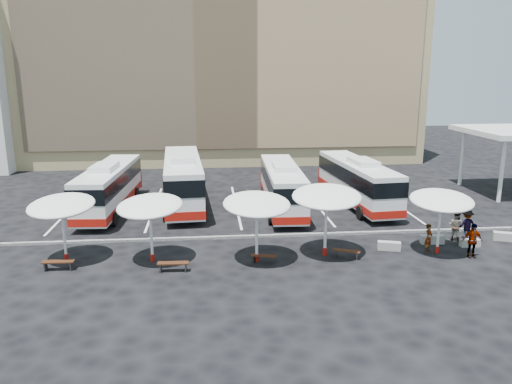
{
  "coord_description": "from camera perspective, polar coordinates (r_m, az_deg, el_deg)",
  "views": [
    {
      "loc": [
        -2.04,
        -27.8,
        9.72
      ],
      "look_at": [
        1.0,
        3.0,
        2.2
      ],
      "focal_mm": 35.0,
      "sensor_mm": 36.0,
      "label": 1
    }
  ],
  "objects": [
    {
      "name": "sandstone_building",
      "position": [
        59.78,
        -3.83,
        16.42
      ],
      "size": [
        42.0,
        18.25,
        29.6
      ],
      "color": "tan",
      "rests_on": "ground"
    },
    {
      "name": "sunshade_4",
      "position": [
        28.47,
        20.44,
        -0.93
      ],
      "size": [
        3.9,
        3.94,
        3.5
      ],
      "rotation": [
        0.0,
        0.0,
        -0.18
      ],
      "color": "white",
      "rests_on": "ground"
    },
    {
      "name": "wood_bench_0",
      "position": [
        27.08,
        -21.67,
        -7.56
      ],
      "size": [
        1.57,
        0.44,
        0.48
      ],
      "rotation": [
        0.0,
        0.0,
        -0.01
      ],
      "color": "black",
      "rests_on": "ground"
    },
    {
      "name": "passenger_2",
      "position": [
        29.05,
        23.48,
        -5.11
      ],
      "size": [
        1.1,
        0.46,
        1.88
      ],
      "primitive_type": "imported",
      "rotation": [
        0.0,
        0.0,
        0.0
      ],
      "color": "black",
      "rests_on": "ground"
    },
    {
      "name": "bus_0",
      "position": [
        36.73,
        -16.43,
        0.64
      ],
      "size": [
        3.14,
        11.25,
        3.53
      ],
      "rotation": [
        0.0,
        0.0,
        -0.07
      ],
      "color": "white",
      "rests_on": "ground"
    },
    {
      "name": "bus_2",
      "position": [
        35.67,
        3.01,
        0.77
      ],
      "size": [
        2.86,
        11.04,
        3.48
      ],
      "rotation": [
        0.0,
        0.0,
        -0.04
      ],
      "color": "white",
      "rests_on": "ground"
    },
    {
      "name": "sunshade_3",
      "position": [
        26.55,
        8.08,
        -0.55
      ],
      "size": [
        4.3,
        4.34,
        3.85
      ],
      "rotation": [
        0.0,
        0.0,
        -0.19
      ],
      "color": "white",
      "rests_on": "ground"
    },
    {
      "name": "ground",
      "position": [
        29.52,
        -1.37,
        -5.57
      ],
      "size": [
        120.0,
        120.0,
        0.0
      ],
      "primitive_type": "plane",
      "color": "black",
      "rests_on": "ground"
    },
    {
      "name": "conc_bench_1",
      "position": [
        30.71,
        19.49,
        -5.12
      ],
      "size": [
        1.35,
        0.51,
        0.5
      ],
      "primitive_type": "cube",
      "rotation": [
        0.0,
        0.0,
        -0.05
      ],
      "color": "gray",
      "rests_on": "ground"
    },
    {
      "name": "conc_bench_0",
      "position": [
        28.93,
        14.96,
        -5.97
      ],
      "size": [
        1.32,
        0.74,
        0.47
      ],
      "primitive_type": "cube",
      "rotation": [
        0.0,
        0.0,
        -0.27
      ],
      "color": "gray",
      "rests_on": "ground"
    },
    {
      "name": "wood_bench_2",
      "position": [
        26.15,
        0.89,
        -7.43
      ],
      "size": [
        1.37,
        0.67,
        0.41
      ],
      "rotation": [
        0.0,
        0.0,
        -0.25
      ],
      "color": "black",
      "rests_on": "ground"
    },
    {
      "name": "curb_divider",
      "position": [
        29.97,
        -1.44,
        -5.12
      ],
      "size": [
        34.0,
        0.25,
        0.15
      ],
      "primitive_type": "cube",
      "color": "black",
      "rests_on": "ground"
    },
    {
      "name": "passenger_3",
      "position": [
        31.8,
        22.93,
        -3.49
      ],
      "size": [
        1.29,
        0.85,
        1.88
      ],
      "primitive_type": "imported",
      "rotation": [
        0.0,
        0.0,
        3.27
      ],
      "color": "black",
      "rests_on": "ground"
    },
    {
      "name": "wood_bench_3",
      "position": [
        27.17,
        10.29,
        -6.77
      ],
      "size": [
        1.48,
        0.91,
        0.44
      ],
      "rotation": [
        0.0,
        0.0,
        -0.39
      ],
      "color": "black",
      "rests_on": "ground"
    },
    {
      "name": "bus_1",
      "position": [
        37.24,
        -8.36,
        1.54
      ],
      "size": [
        3.43,
        12.46,
        3.91
      ],
      "rotation": [
        0.0,
        0.0,
        0.06
      ],
      "color": "white",
      "rests_on": "ground"
    },
    {
      "name": "passenger_1",
      "position": [
        31.56,
        21.92,
        -3.61
      ],
      "size": [
        1.07,
        1.1,
        1.78
      ],
      "primitive_type": "imported",
      "rotation": [
        0.0,
        0.0,
        2.25
      ],
      "color": "black",
      "rests_on": "ground"
    },
    {
      "name": "passenger_0",
      "position": [
        29.1,
        19.15,
        -5.0
      ],
      "size": [
        0.67,
        0.68,
        1.58
      ],
      "primitive_type": "imported",
      "rotation": [
        0.0,
        0.0,
        0.8
      ],
      "color": "black",
      "rests_on": "ground"
    },
    {
      "name": "sunshade_1",
      "position": [
        26.07,
        -12.04,
        -1.6
      ],
      "size": [
        4.26,
        4.29,
        3.53
      ],
      "rotation": [
        0.0,
        0.0,
        -0.32
      ],
      "color": "white",
      "rests_on": "ground"
    },
    {
      "name": "bay_lines",
      "position": [
        37.15,
        -2.29,
        -1.51
      ],
      "size": [
        24.15,
        12.0,
        0.01
      ],
      "color": "white",
      "rests_on": "ground"
    },
    {
      "name": "wood_bench_1",
      "position": [
        25.37,
        -9.45,
        -8.18
      ],
      "size": [
        1.57,
        0.48,
        0.48
      ],
      "rotation": [
        0.0,
        0.0,
        -0.04
      ],
      "color": "black",
      "rests_on": "ground"
    },
    {
      "name": "sunshade_0",
      "position": [
        27.43,
        -21.36,
        -1.48
      ],
      "size": [
        3.94,
        3.97,
        3.53
      ],
      "rotation": [
        0.0,
        0.0,
        -0.18
      ],
      "color": "white",
      "rests_on": "ground"
    },
    {
      "name": "bus_3",
      "position": [
        37.65,
        11.48,
        1.29
      ],
      "size": [
        3.34,
        11.47,
        3.59
      ],
      "rotation": [
        0.0,
        0.0,
        0.08
      ],
      "color": "white",
      "rests_on": "ground"
    },
    {
      "name": "conc_bench_2",
      "position": [
        30.99,
        23.26,
        -5.37
      ],
      "size": [
        1.13,
        0.39,
        0.42
      ],
      "primitive_type": "cube",
      "rotation": [
        0.0,
        0.0,
        0.01
      ],
      "color": "gray",
      "rests_on": "ground"
    },
    {
      "name": "conc_bench_3",
      "position": [
        32.9,
        26.58,
        -4.57
      ],
      "size": [
        1.38,
        0.89,
        0.49
      ],
      "primitive_type": "cube",
      "rotation": [
        0.0,
        0.0,
        -0.38
      ],
      "color": "gray",
      "rests_on": "ground"
    },
    {
      "name": "sunshade_2",
      "position": [
        25.47,
        0.09,
        -1.42
      ],
      "size": [
        3.97,
        4.0,
        3.65
      ],
      "rotation": [
        0.0,
        0.0,
        0.15
      ],
      "color": "white",
      "rests_on": "ground"
    }
  ]
}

